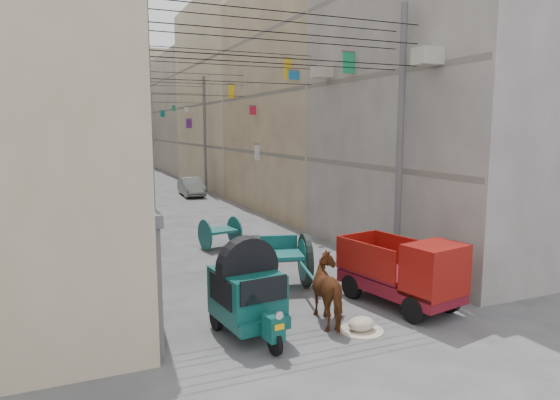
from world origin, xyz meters
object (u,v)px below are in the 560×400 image
auto_rickshaw (248,291)px  tonga_cart (281,260)px  distant_car_grey (191,187)px  second_cart (220,232)px  feed_sack (361,324)px  distant_car_green (131,178)px  mini_truck (410,276)px  distant_car_white (134,191)px  horse (333,290)px

auto_rickshaw → tonga_cart: (1.97, 2.72, -0.19)m
auto_rickshaw → distant_car_grey: 23.26m
tonga_cart → second_cart: bearing=106.8°
feed_sack → distant_car_green: bearing=92.2°
auto_rickshaw → feed_sack: (2.38, -0.84, -0.82)m
auto_rickshaw → distant_car_green: 30.13m
auto_rickshaw → mini_truck: (4.21, -0.17, -0.11)m
mini_truck → distant_car_white: (-3.80, 22.75, -0.31)m
feed_sack → distant_car_white: (-1.97, 23.42, 0.40)m
distant_car_green → distant_car_white: bearing=76.7°
auto_rickshaw → tonga_cart: size_ratio=0.68×
horse → tonga_cart: bearing=-81.5°
auto_rickshaw → second_cart: bearing=71.2°
second_cart → feed_sack: second_cart is taller
horse → distant_car_grey: size_ratio=0.49×
mini_truck → distant_car_white: 23.07m
second_cart → feed_sack: (0.66, -8.76, -0.46)m
distant_car_grey → distant_car_white: bearing=-173.2°
distant_car_white → feed_sack: bearing=110.0°
mini_truck → distant_car_grey: mini_truck is taller
auto_rickshaw → distant_car_green: (1.17, 30.10, -0.31)m
second_cart → horse: horse is taller
distant_car_white → distant_car_green: 7.57m
mini_truck → distant_car_green: bearing=84.9°
tonga_cart → mini_truck: (2.24, -2.89, 0.07)m
tonga_cart → feed_sack: 3.64m
distant_car_white → auto_rickshaw: bearing=104.2°
feed_sack → distant_car_green: 30.97m
second_cart → distant_car_grey: (2.46, 14.96, -0.00)m
tonga_cart → distant_car_grey: 20.28m
distant_car_white → distant_car_grey: (3.77, 0.30, 0.05)m
distant_car_grey → second_cart: bearing=-97.1°
second_cart → feed_sack: 8.80m
horse → distant_car_white: bearing=-78.5°
distant_car_white → horse: bearing=109.3°
second_cart → distant_car_grey: 15.16m
distant_car_white → second_cart: bearing=110.3°
auto_rickshaw → tonga_cart: auto_rickshaw is taller
distant_car_grey → distant_car_green: distant_car_green is taller
mini_truck → feed_sack: bearing=-170.8°
mini_truck → tonga_cart: bearing=116.9°
tonga_cart → distant_car_green: bearing=105.7°
auto_rickshaw → second_cart: 8.11m
mini_truck → distant_car_white: size_ratio=1.04×
tonga_cart → distant_car_white: (-1.56, 19.86, -0.24)m
mini_truck → horse: mini_truck is taller
auto_rickshaw → distant_car_white: 22.58m
tonga_cart → feed_sack: tonga_cart is taller
tonga_cart → distant_car_white: size_ratio=1.09×
tonga_cart → distant_car_grey: size_ratio=0.96×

